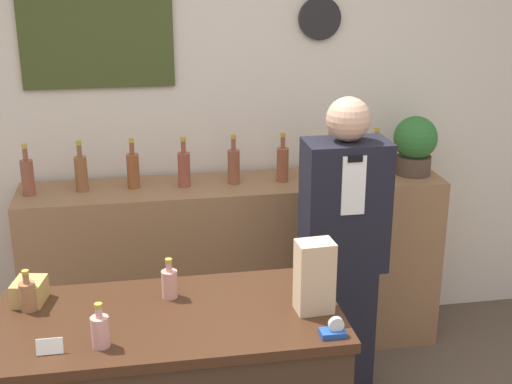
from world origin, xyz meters
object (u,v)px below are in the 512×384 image
(shopkeeper, at_px, (342,256))
(potted_plant, at_px, (415,144))
(paper_bag, at_px, (314,277))
(tape_dispenser, at_px, (334,330))

(shopkeeper, distance_m, potted_plant, 0.90)
(paper_bag, bearing_deg, shopkeeper, 65.35)
(shopkeeper, relative_size, potted_plant, 4.74)
(paper_bag, relative_size, tape_dispenser, 3.15)
(paper_bag, bearing_deg, tape_dispenser, -82.96)
(tape_dispenser, bearing_deg, potted_plant, 59.32)
(shopkeeper, distance_m, tape_dispenser, 1.00)
(shopkeeper, relative_size, tape_dispenser, 17.66)
(shopkeeper, xyz_separation_m, paper_bag, (-0.34, -0.74, 0.27))
(paper_bag, distance_m, tape_dispenser, 0.23)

